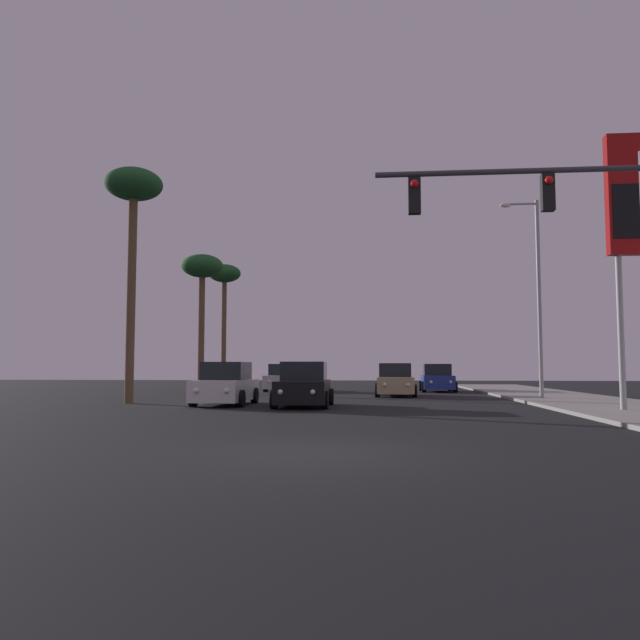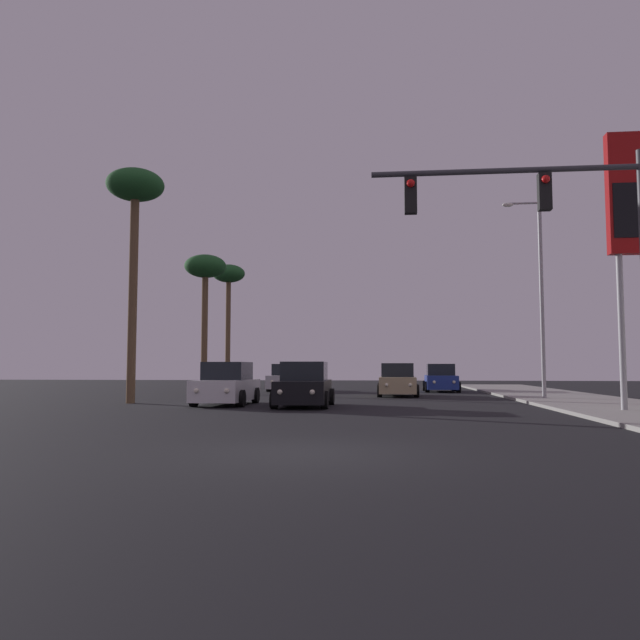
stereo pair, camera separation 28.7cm
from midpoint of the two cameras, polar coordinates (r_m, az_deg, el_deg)
ground_plane at (r=10.95m, az=-0.98°, el=-12.06°), size 120.00×120.00×0.00m
car_blue at (r=38.71m, az=10.46°, el=-5.33°), size 2.04×4.33×1.68m
car_white at (r=24.90m, az=-8.94°, el=-5.93°), size 2.04×4.32×1.68m
car_silver at (r=39.02m, az=-3.54°, el=-5.38°), size 2.04×4.34×1.68m
car_black at (r=23.50m, az=-1.84°, el=-6.08°), size 2.04×4.33×1.68m
car_tan at (r=32.34m, az=6.62°, el=-5.58°), size 2.04×4.32×1.68m
traffic_light_mast at (r=16.11m, az=21.21°, el=7.44°), size 6.47×0.36×6.50m
street_lamp at (r=29.94m, az=18.88°, el=2.88°), size 1.74×0.24×9.00m
gas_station_sign at (r=23.06m, az=26.80°, el=9.02°), size 2.00×0.42×9.00m
palm_tree_mid at (r=36.64m, az=-10.95°, el=4.25°), size 2.40×2.40×7.96m
palm_tree_far at (r=46.64m, az=-8.91°, el=3.59°), size 2.40×2.40×9.06m
palm_tree_near at (r=27.74m, az=-16.98°, el=10.56°), size 2.40×2.40×9.80m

